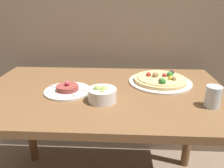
% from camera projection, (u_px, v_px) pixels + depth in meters
% --- Properties ---
extents(dining_table, '(1.29, 0.78, 0.74)m').
position_uv_depth(dining_table, '(104.00, 108.00, 1.17)').
color(dining_table, brown).
rests_on(dining_table, ground_plane).
extents(pizza_plate, '(0.35, 0.35, 0.06)m').
position_uv_depth(pizza_plate, '(160.00, 80.00, 1.23)').
color(pizza_plate, silver).
rests_on(pizza_plate, dining_table).
extents(tartare_plate, '(0.24, 0.24, 0.06)m').
position_uv_depth(tartare_plate, '(68.00, 90.00, 1.11)').
color(tartare_plate, silver).
rests_on(tartare_plate, dining_table).
extents(small_bowl, '(0.13, 0.13, 0.08)m').
position_uv_depth(small_bowl, '(102.00, 94.00, 1.01)').
color(small_bowl, white).
rests_on(small_bowl, dining_table).
extents(drinking_glass, '(0.07, 0.07, 0.10)m').
position_uv_depth(drinking_glass, '(213.00, 97.00, 0.95)').
color(drinking_glass, silver).
rests_on(drinking_glass, dining_table).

